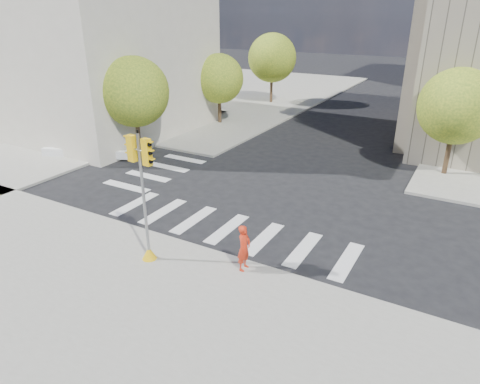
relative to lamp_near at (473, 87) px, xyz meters
name	(u,v)px	position (x,y,z in m)	size (l,w,h in m)	color
ground	(251,212)	(-8.00, -14.00, -4.58)	(160.00, 160.00, 0.00)	black
sidewalk_near	(60,362)	(-8.00, -25.00, -4.50)	(30.00, 14.00, 0.15)	gray
sidewalk_far_left	(206,92)	(-28.00, 12.00, -4.50)	(28.00, 40.00, 0.15)	gray
classical_building	(75,45)	(-28.00, -6.00, 1.86)	(19.00, 15.00, 12.70)	beige
tree_lw_near	(134,92)	(-18.50, -10.00, -0.38)	(4.40, 4.40, 6.41)	#382616
tree_lw_mid	(219,79)	(-18.50, 0.00, -0.82)	(4.00, 4.00, 5.77)	#382616
tree_lw_far	(272,58)	(-18.50, 10.00, -0.04)	(4.80, 4.80, 6.95)	#382616
tree_re_near	(457,106)	(-0.50, -4.00, -0.53)	(4.20, 4.20, 6.16)	#382616
tree_re_mid	(471,75)	(-0.50, 8.00, -0.23)	(4.60, 4.60, 6.66)	#382616
tree_re_far	(477,65)	(-0.50, 20.00, -0.71)	(4.00, 4.00, 5.88)	#382616
lamp_near	(473,87)	(0.00, 0.00, 0.00)	(0.35, 0.18, 8.11)	black
traffic_signal	(145,207)	(-9.30, -19.78, -2.26)	(1.08, 0.56, 5.06)	#E9B00C
photographer	(244,248)	(-5.80, -18.60, -3.54)	(0.65, 0.42, 1.77)	red
planter_wall	(87,153)	(-21.00, -12.26, -4.18)	(6.00, 0.40, 0.50)	white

